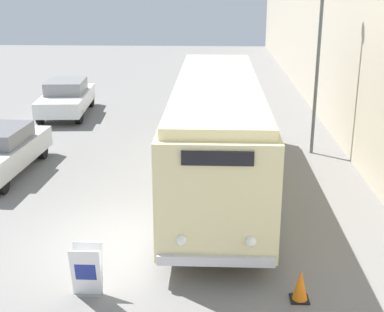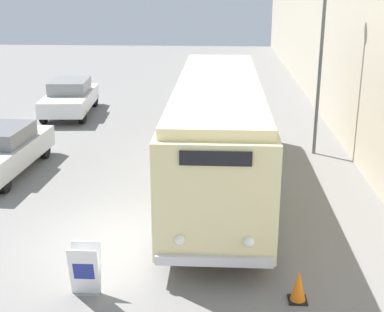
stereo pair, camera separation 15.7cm
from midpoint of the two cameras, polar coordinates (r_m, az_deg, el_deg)
name	(u,v)px [view 2 (the right image)]	position (r m, az deg, el deg)	size (l,w,h in m)	color
ground_plane	(108,244)	(12.86, -8.62, -9.27)	(80.00, 80.00, 0.00)	slate
building_wall_right	(345,32)	(21.75, 16.23, 12.61)	(0.30, 60.00, 8.06)	#B2A893
vintage_bus	(218,128)	(15.57, 3.07, 3.01)	(2.48, 11.22, 3.22)	black
sign_board	(85,271)	(10.84, -10.92, -11.91)	(0.58, 0.39, 1.05)	gray
streetlamp	(322,35)	(18.83, 13.97, 12.39)	(0.36, 0.36, 6.39)	#595E60
parked_car_near	(2,150)	(18.01, -19.39, 0.60)	(2.03, 4.71, 1.49)	black
parked_car_mid	(70,97)	(25.22, -12.71, 6.16)	(2.25, 4.83, 1.58)	black
traffic_cone	(298,286)	(10.74, 11.71, -13.44)	(0.36, 0.36, 0.65)	black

